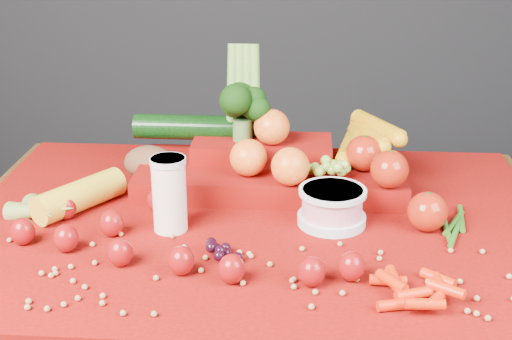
# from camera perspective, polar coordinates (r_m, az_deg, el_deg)

# --- Properties ---
(table) EXTENTS (1.10, 0.80, 0.75)m
(table) POSITION_cam_1_polar(r_m,az_deg,el_deg) (1.33, -0.06, -8.11)
(table) COLOR #361C0C
(table) RESTS_ON ground
(red_cloth) EXTENTS (1.05, 0.75, 0.01)m
(red_cloth) POSITION_cam_1_polar(r_m,az_deg,el_deg) (1.29, -0.06, -4.22)
(red_cloth) COLOR #7A0D04
(red_cloth) RESTS_ON table
(milk_glass) EXTENTS (0.06, 0.06, 0.13)m
(milk_glass) POSITION_cam_1_polar(r_m,az_deg,el_deg) (1.23, -6.96, -1.72)
(milk_glass) COLOR white
(milk_glass) RESTS_ON red_cloth
(yogurt_bowl) EXTENTS (0.12, 0.12, 0.07)m
(yogurt_bowl) POSITION_cam_1_polar(r_m,az_deg,el_deg) (1.26, 6.11, -2.82)
(yogurt_bowl) COLOR silver
(yogurt_bowl) RESTS_ON red_cloth
(strawberry_scatter) EXTENTS (0.58, 0.28, 0.05)m
(strawberry_scatter) POSITION_cam_1_polar(r_m,az_deg,el_deg) (1.17, -7.91, -5.47)
(strawberry_scatter) COLOR #8A000C
(strawberry_scatter) RESTS_ON red_cloth
(dark_grape_cluster) EXTENTS (0.06, 0.05, 0.03)m
(dark_grape_cluster) POSITION_cam_1_polar(r_m,az_deg,el_deg) (1.15, -2.56, -6.47)
(dark_grape_cluster) COLOR black
(dark_grape_cluster) RESTS_ON red_cloth
(soybean_scatter) EXTENTS (0.84, 0.24, 0.01)m
(soybean_scatter) POSITION_cam_1_polar(r_m,az_deg,el_deg) (1.11, -0.80, -8.30)
(soybean_scatter) COLOR #A57947
(soybean_scatter) RESTS_ON red_cloth
(corn_ear) EXTENTS (0.25, 0.27, 0.06)m
(corn_ear) POSITION_cam_1_polar(r_m,az_deg,el_deg) (1.33, -15.90, -2.77)
(corn_ear) COLOR gold
(corn_ear) RESTS_ON red_cloth
(potato) EXTENTS (0.10, 0.07, 0.07)m
(potato) POSITION_cam_1_polar(r_m,az_deg,el_deg) (1.46, -8.54, 0.59)
(potato) COLOR #4E2E1C
(potato) RESTS_ON red_cloth
(baby_carrot_pile) EXTENTS (0.18, 0.17, 0.03)m
(baby_carrot_pile) POSITION_cam_1_polar(r_m,az_deg,el_deg) (1.07, 12.72, -9.19)
(baby_carrot_pile) COLOR red
(baby_carrot_pile) RESTS_ON red_cloth
(green_bean_pile) EXTENTS (0.14, 0.12, 0.01)m
(green_bean_pile) POSITION_cam_1_polar(r_m,az_deg,el_deg) (1.30, 15.73, -4.30)
(green_bean_pile) COLOR #2A6116
(green_bean_pile) RESTS_ON red_cloth
(produce_mound) EXTENTS (0.60, 0.36, 0.27)m
(produce_mound) POSITION_cam_1_polar(r_m,az_deg,el_deg) (1.40, 1.95, 0.95)
(produce_mound) COLOR #7A0D04
(produce_mound) RESTS_ON red_cloth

